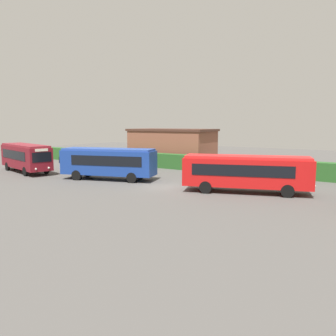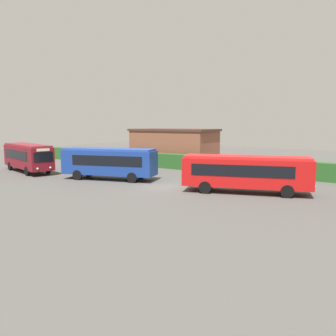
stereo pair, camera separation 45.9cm
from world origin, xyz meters
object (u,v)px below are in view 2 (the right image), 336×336
bus_maroon (28,156)px  bus_red (246,172)px  person_right (138,167)px  traffic_cone (50,160)px  bus_blue (109,162)px  person_center (90,166)px  person_left (63,162)px

bus_maroon → bus_red: (25.53, 2.20, -0.11)m
bus_red → person_right: bearing=153.4°
bus_maroon → traffic_cone: size_ratio=16.25×
bus_red → bus_blue: bearing=166.7°
bus_red → person_right: 12.82m
bus_red → traffic_cone: 32.06m
person_center → traffic_cone: (-13.54, 5.21, -0.68)m
bus_red → person_left: size_ratio=5.61×
bus_maroon → bus_blue: (11.68, 1.11, -0.04)m
bus_maroon → bus_red: bus_maroon is taller
person_center → person_left: bearing=105.9°
bus_maroon → person_center: bus_maroon is taller
bus_blue → bus_red: 13.90m
bus_blue → person_center: bus_blue is taller
person_left → person_center: 5.64m
person_right → traffic_cone: (-18.90, 3.53, -0.72)m
bus_maroon → person_right: (12.89, 4.16, -0.84)m
person_right → bus_maroon: bearing=-13.9°
bus_red → person_left: bearing=159.2°
bus_maroon → person_center: 7.97m
person_center → bus_red: bearing=-65.5°
bus_red → person_center: 18.03m
bus_blue → bus_red: bus_blue is taller
traffic_cone → bus_blue: bearing=-20.4°
person_left → person_right: 10.95m
bus_maroon → person_left: size_ratio=5.28×
bus_blue → bus_maroon: bearing=-11.1°
bus_maroon → person_left: bus_maroon is taller
person_center → bus_maroon: bearing=133.7°
bus_blue → person_right: (1.21, 3.06, -0.80)m
person_right → person_left: bearing=-27.9°
person_right → traffic_cone: bearing=-42.4°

